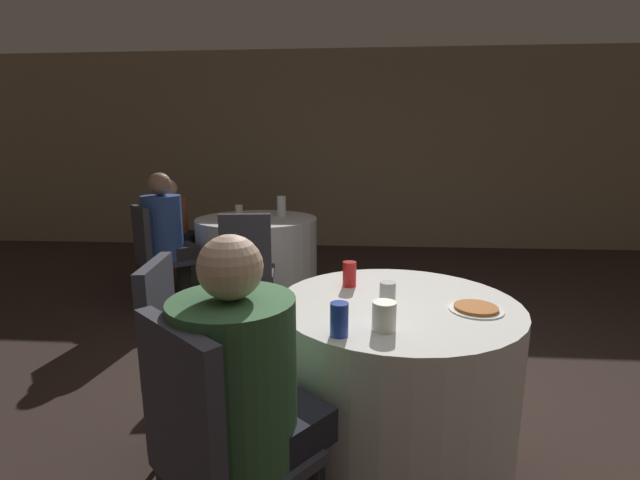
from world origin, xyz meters
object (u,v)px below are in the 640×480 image
chair_far_southwest (153,250)px  person_blue_shirt (172,241)px  table_near (394,379)px  bottle_far (281,206)px  chair_far_west (163,233)px  person_green_jacket (253,404)px  pizza_plate_near (476,308)px  soda_can_silver (387,296)px  soda_can_blue (339,319)px  soda_can_red (349,274)px  chair_near_west (180,347)px  table_far (258,254)px  chair_near_southwest (210,440)px  person_floral_shirt (178,233)px  chair_far_south (247,261)px

chair_far_southwest → person_blue_shirt: (0.12, 0.11, 0.05)m
table_near → bottle_far: bottle_far is taller
chair_far_west → person_green_jacket: bearing=33.1°
chair_far_southwest → person_blue_shirt: size_ratio=0.77×
pizza_plate_near → person_green_jacket: bearing=-148.1°
soda_can_silver → soda_can_blue: bearing=-126.3°
chair_far_southwest → soda_can_red: (1.69, -1.47, 0.24)m
person_green_jacket → chair_near_west: bearing=173.1°
table_near → soda_can_silver: bearing=-115.2°
table_far → soda_can_blue: soda_can_blue is taller
chair_far_southwest → soda_can_silver: size_ratio=7.73×
chair_near_southwest → soda_can_blue: size_ratio=7.73×
person_blue_shirt → pizza_plate_near: person_blue_shirt is taller
table_near → bottle_far: (-0.91, 2.45, 0.48)m
chair_far_southwest → person_blue_shirt: person_blue_shirt is taller
chair_far_west → chair_near_southwest: bearing=30.7°
chair_far_west → bottle_far: bearing=95.7°
person_green_jacket → pizza_plate_near: bearing=72.3°
chair_near_west → soda_can_red: (0.72, 0.34, 0.24)m
table_near → chair_far_west: (-2.15, 2.43, 0.19)m
chair_near_southwest → chair_far_west: (-1.54, 3.15, 0.00)m
table_near → chair_far_west: chair_far_west is taller
bottle_far → person_floral_shirt: bearing=-178.0°
chair_far_south → pizza_plate_near: chair_far_south is taller
chair_near_west → pizza_plate_near: (1.25, 0.05, 0.19)m
chair_near_west → person_blue_shirt: bearing=-164.6°
table_far → chair_far_south: (0.14, -1.00, 0.19)m
chair_near_west → bottle_far: 2.60m
chair_far_south → pizza_plate_near: 1.95m
person_blue_shirt → soda_can_red: bearing=3.5°
table_near → soda_can_blue: 0.62m
chair_far_south → soda_can_red: chair_far_south is taller
table_far → chair_far_west: (-1.01, 0.08, 0.19)m
table_far → chair_near_southwest: size_ratio=1.27×
table_far → soda_can_red: (0.93, -2.14, 0.43)m
chair_far_south → bottle_far: bearing=77.2°
pizza_plate_near → table_near: bearing=164.3°
table_far → soda_can_blue: (0.90, -2.72, 0.43)m
soda_can_blue → soda_can_red: bearing=86.6°
chair_near_west → soda_can_red: size_ratio=7.73×
chair_near_west → person_blue_shirt: 2.10m
table_far → chair_near_west: bearing=-85.3°
table_far → chair_far_west: 1.03m
table_near → chair_near_west: chair_near_west is taller
person_blue_shirt → person_floral_shirt: bearing=156.7°
chair_near_west → soda_can_red: chair_near_west is taller
soda_can_red → soda_can_blue: bearing=-93.4°
chair_near_southwest → soda_can_silver: bearing=87.6°
table_near → table_far: size_ratio=0.88×
soda_can_silver → bottle_far: 2.70m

